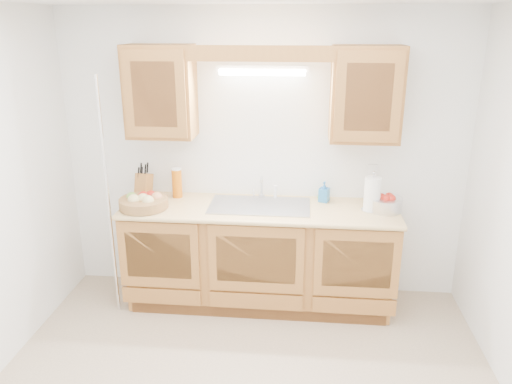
# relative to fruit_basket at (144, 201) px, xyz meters

# --- Properties ---
(room) EXTENTS (3.52, 3.50, 2.50)m
(room) POSITION_rel_fruit_basket_xyz_m (0.95, -1.07, 0.29)
(room) COLOR tan
(room) RESTS_ON ground
(base_cabinets) EXTENTS (2.20, 0.60, 0.86)m
(base_cabinets) POSITION_rel_fruit_basket_xyz_m (0.95, 0.13, -0.52)
(base_cabinets) COLOR #A96F31
(base_cabinets) RESTS_ON ground
(countertop) EXTENTS (2.30, 0.63, 0.04)m
(countertop) POSITION_rel_fruit_basket_xyz_m (0.95, 0.11, -0.08)
(countertop) COLOR #D9BC72
(countertop) RESTS_ON base_cabinets
(upper_cabinet_left) EXTENTS (0.55, 0.33, 0.75)m
(upper_cabinet_left) POSITION_rel_fruit_basket_xyz_m (0.12, 0.26, 0.87)
(upper_cabinet_left) COLOR #A96F31
(upper_cabinet_left) RESTS_ON room
(upper_cabinet_right) EXTENTS (0.55, 0.33, 0.75)m
(upper_cabinet_right) POSITION_rel_fruit_basket_xyz_m (1.78, 0.26, 0.87)
(upper_cabinet_right) COLOR #A96F31
(upper_cabinet_right) RESTS_ON room
(valance) EXTENTS (2.20, 0.05, 0.12)m
(valance) POSITION_rel_fruit_basket_xyz_m (0.95, 0.12, 1.18)
(valance) COLOR #A96F31
(valance) RESTS_ON room
(fluorescent_fixture) EXTENTS (0.76, 0.08, 0.08)m
(fluorescent_fixture) POSITION_rel_fruit_basket_xyz_m (0.95, 0.34, 1.04)
(fluorescent_fixture) COLOR white
(fluorescent_fixture) RESTS_ON room
(sink) EXTENTS (0.84, 0.46, 0.36)m
(sink) POSITION_rel_fruit_basket_xyz_m (0.95, 0.13, -0.13)
(sink) COLOR #9E9EA3
(sink) RESTS_ON countertop
(wire_shelf_pole) EXTENTS (0.03, 0.03, 2.00)m
(wire_shelf_pole) POSITION_rel_fruit_basket_xyz_m (-0.25, -0.14, 0.04)
(wire_shelf_pole) COLOR silver
(wire_shelf_pole) RESTS_ON ground
(outlet_plate) EXTENTS (0.08, 0.01, 0.12)m
(outlet_plate) POSITION_rel_fruit_basket_xyz_m (1.90, 0.42, 0.19)
(outlet_plate) COLOR white
(outlet_plate) RESTS_ON room
(fruit_basket) EXTENTS (0.48, 0.48, 0.13)m
(fruit_basket) POSITION_rel_fruit_basket_xyz_m (0.00, 0.00, 0.00)
(fruit_basket) COLOR #AB7445
(fruit_basket) RESTS_ON countertop
(knife_block) EXTENTS (0.15, 0.20, 0.32)m
(knife_block) POSITION_rel_fruit_basket_xyz_m (-0.08, 0.25, 0.06)
(knife_block) COLOR #A96F31
(knife_block) RESTS_ON countertop
(orange_canister) EXTENTS (0.09, 0.09, 0.26)m
(orange_canister) POSITION_rel_fruit_basket_xyz_m (0.21, 0.30, 0.08)
(orange_canister) COLOR #CD640B
(orange_canister) RESTS_ON countertop
(soap_bottle) EXTENTS (0.10, 0.11, 0.18)m
(soap_bottle) POSITION_rel_fruit_basket_xyz_m (1.49, 0.30, 0.03)
(soap_bottle) COLOR #246EB4
(soap_bottle) RESTS_ON countertop
(sponge) EXTENTS (0.11, 0.07, 0.02)m
(sponge) POSITION_rel_fruit_basket_xyz_m (1.49, 0.37, -0.05)
(sponge) COLOR #CC333F
(sponge) RESTS_ON countertop
(paper_towel) EXTENTS (0.16, 0.16, 0.34)m
(paper_towel) POSITION_rel_fruit_basket_xyz_m (1.87, 0.12, 0.08)
(paper_towel) COLOR silver
(paper_towel) RESTS_ON countertop
(apple_bowl) EXTENTS (0.36, 0.36, 0.15)m
(apple_bowl) POSITION_rel_fruit_basket_xyz_m (1.99, 0.14, 0.01)
(apple_bowl) COLOR silver
(apple_bowl) RESTS_ON countertop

